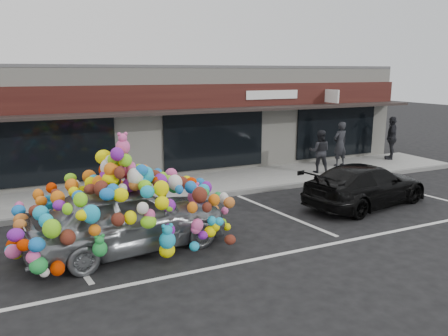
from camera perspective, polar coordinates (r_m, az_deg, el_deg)
name	(u,v)px	position (r m, az deg, el deg)	size (l,w,h in m)	color
ground	(194,230)	(11.59, -3.93, -8.07)	(90.00, 90.00, 0.00)	black
shop_building	(122,118)	(19.08, -13.24, 6.42)	(24.00, 7.20, 4.31)	beige
sidewalk	(152,190)	(15.20, -9.37, -2.91)	(26.00, 3.00, 0.15)	gray
kerb	(165,202)	(13.81, -7.68, -4.42)	(26.00, 0.18, 0.16)	slate
parking_stripe_left	(65,247)	(11.14, -20.10, -9.69)	(0.12, 4.40, 0.01)	silver
parking_stripe_mid	(281,213)	(12.95, 7.44, -5.89)	(0.12, 4.40, 0.01)	silver
parking_stripe_right	(415,192)	(16.39, 23.64, -2.94)	(0.12, 4.40, 0.01)	silver
lane_line	(309,248)	(10.60, 11.03, -10.28)	(14.00, 0.12, 0.01)	silver
toy_car	(127,210)	(10.27, -12.50, -5.37)	(3.30, 5.09, 2.85)	gray
black_sedan	(366,185)	(14.15, 18.05, -2.12)	(4.46, 1.81, 1.29)	black
pedestrian_a	(340,144)	(19.04, 14.92, 3.06)	(0.68, 0.45, 1.88)	black
pedestrian_b	(320,151)	(17.58, 12.38, 2.14)	(0.83, 0.64, 1.70)	black
pedestrian_c	(391,138)	(21.26, 21.03, 3.69)	(0.48, 1.14, 1.95)	#28252B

